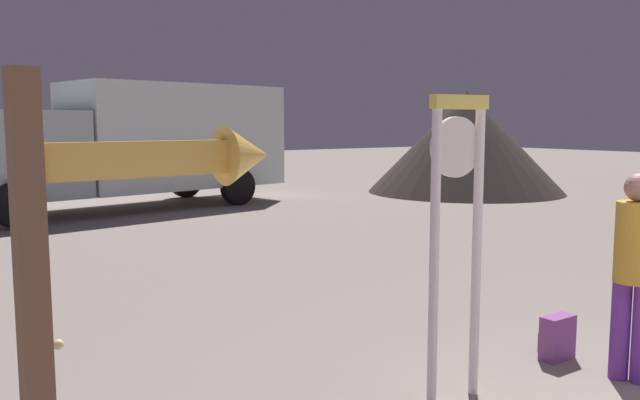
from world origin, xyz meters
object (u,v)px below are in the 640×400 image
at_px(standing_clock, 456,214).
at_px(box_truck_near, 148,140).
at_px(arrow_sign, 129,265).
at_px(dome_tent, 466,142).
at_px(person_near_clock, 635,267).
at_px(backpack, 557,338).

distance_m(standing_clock, box_truck_near, 12.26).
height_order(arrow_sign, dome_tent, dome_tent).
relative_size(standing_clock, dome_tent, 0.39).
bearing_deg(arrow_sign, dome_tent, 38.42).
bearing_deg(box_truck_near, person_near_clock, -93.61).
distance_m(arrow_sign, dome_tent, 17.42).
distance_m(person_near_clock, backpack, 0.96).
distance_m(standing_clock, arrow_sign, 2.76).
height_order(person_near_clock, dome_tent, dome_tent).
bearing_deg(dome_tent, backpack, -134.10).
distance_m(arrow_sign, person_near_clock, 4.08).
bearing_deg(standing_clock, backpack, 2.50).
bearing_deg(backpack, dome_tent, 45.90).
bearing_deg(standing_clock, person_near_clock, -21.96).
relative_size(arrow_sign, box_truck_near, 0.29).
height_order(standing_clock, person_near_clock, standing_clock).
xyz_separation_m(arrow_sign, person_near_clock, (4.04, 0.22, -0.56)).
distance_m(person_near_clock, box_truck_near, 12.67).
relative_size(box_truck_near, dome_tent, 1.34).
xyz_separation_m(standing_clock, backpack, (1.33, 0.06, -1.19)).
height_order(standing_clock, box_truck_near, box_truck_near).
bearing_deg(dome_tent, standing_clock, -137.64).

